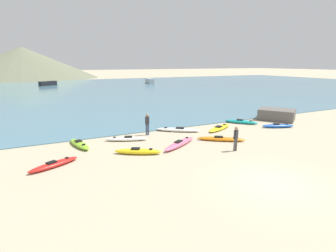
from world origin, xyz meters
name	(u,v)px	position (x,y,z in m)	size (l,w,h in m)	color
ground_plane	(270,183)	(0.00, 0.00, 0.00)	(400.00, 400.00, 0.00)	tan
bay_water	(89,90)	(0.00, 45.78, 0.03)	(160.00, 70.00, 0.06)	teal
far_hill_midleft	(23,62)	(-12.98, 99.48, 5.39)	(50.56, 50.56, 10.78)	#6B7056
kayak_on_sand_0	(138,151)	(-4.00, 6.32, 0.17)	(2.74, 1.89, 0.37)	yellow
kayak_on_sand_1	(178,130)	(0.62, 9.91, 0.14)	(3.26, 2.59, 0.33)	white
kayak_on_sand_2	(241,122)	(7.04, 9.85, 0.16)	(2.38, 2.56, 0.37)	teal
kayak_on_sand_3	(54,164)	(-8.60, 6.38, 0.14)	(2.69, 1.74, 0.32)	red
kayak_on_sand_4	(180,143)	(-1.02, 6.59, 0.17)	(3.30, 2.30, 0.38)	#E5668C
kayak_on_sand_5	(221,139)	(2.11, 6.34, 0.14)	(3.04, 2.37, 0.32)	orange
kayak_on_sand_6	(278,126)	(8.73, 7.33, 0.15)	(2.73, 1.59, 0.35)	blue
kayak_on_sand_7	(79,144)	(-6.92, 9.37, 0.16)	(1.24, 2.83, 0.37)	#8CCC2D
kayak_on_sand_8	(220,128)	(4.01, 9.01, 0.12)	(3.26, 2.15, 0.29)	yellow
kayak_on_sand_9	(126,139)	(-3.80, 9.26, 0.14)	(2.93, 1.65, 0.32)	white
person_near_foreground	(236,137)	(1.56, 4.21, 0.88)	(0.31, 0.22, 1.54)	#4C4C4C
person_near_waterline	(147,123)	(-1.94, 9.97, 0.94)	(0.33, 0.27, 1.64)	#384260
moored_boat_0	(48,83)	(-6.84, 60.70, 0.57)	(4.10, 3.18, 1.02)	black
moored_boat_1	(150,81)	(16.87, 55.40, 0.70)	(1.63, 3.91, 1.28)	#B2B2B7
shoreline_rock	(277,114)	(11.13, 9.64, 0.51)	(3.10, 2.34, 1.02)	#605B56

